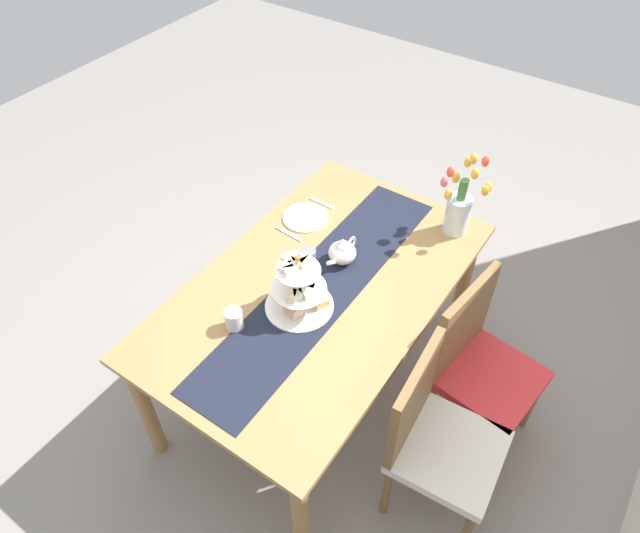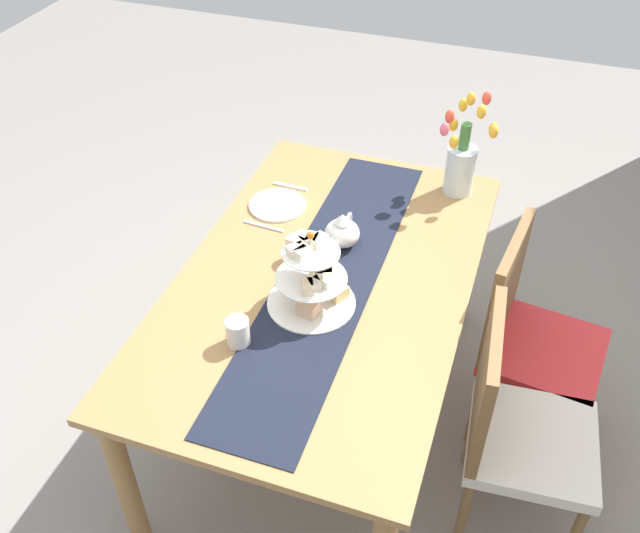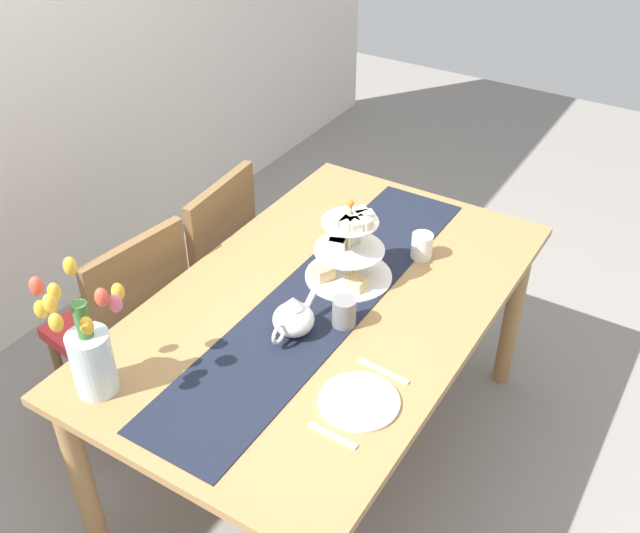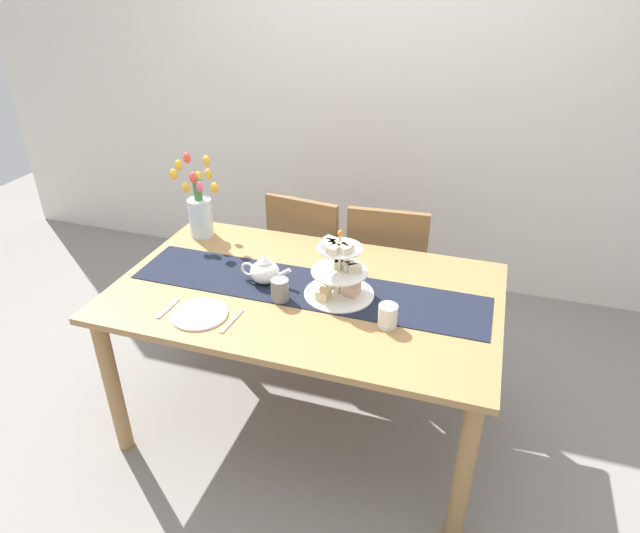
% 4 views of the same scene
% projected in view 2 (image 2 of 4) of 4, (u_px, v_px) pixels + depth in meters
% --- Properties ---
extents(ground_plane, '(8.00, 8.00, 0.00)m').
position_uv_depth(ground_plane, '(325.00, 411.00, 2.96)').
color(ground_plane, gray).
extents(dining_table, '(1.66, 1.01, 0.76)m').
position_uv_depth(dining_table, '(325.00, 297.00, 2.53)').
color(dining_table, '#A37747').
rests_on(dining_table, ground_plane).
extents(chair_left, '(0.47, 0.47, 0.91)m').
position_uv_depth(chair_left, '(528.00, 333.00, 2.61)').
color(chair_left, brown).
rests_on(chair_left, ground_plane).
extents(chair_right, '(0.45, 0.45, 0.91)m').
position_uv_depth(chair_right, '(514.00, 425.00, 2.29)').
color(chair_right, brown).
rests_on(chair_right, ground_plane).
extents(table_runner, '(1.57, 0.33, 0.00)m').
position_uv_depth(table_runner, '(329.00, 277.00, 2.46)').
color(table_runner, black).
rests_on(table_runner, dining_table).
extents(tiered_cake_stand, '(0.30, 0.30, 0.30)m').
position_uv_depth(tiered_cake_stand, '(312.00, 280.00, 2.29)').
color(tiered_cake_stand, beige).
rests_on(tiered_cake_stand, table_runner).
extents(teapot, '(0.24, 0.13, 0.14)m').
position_uv_depth(teapot, '(342.00, 232.00, 2.56)').
color(teapot, white).
rests_on(teapot, table_runner).
extents(tulip_vase, '(0.25, 0.22, 0.42)m').
position_uv_depth(tulip_vase, '(462.00, 159.00, 2.78)').
color(tulip_vase, silver).
rests_on(tulip_vase, dining_table).
extents(dinner_plate_left, '(0.23, 0.23, 0.01)m').
position_uv_depth(dinner_plate_left, '(277.00, 205.00, 2.79)').
color(dinner_plate_left, white).
rests_on(dinner_plate_left, dining_table).
extents(fork_left, '(0.02, 0.15, 0.01)m').
position_uv_depth(fork_left, '(290.00, 186.00, 2.89)').
color(fork_left, silver).
rests_on(fork_left, dining_table).
extents(knife_left, '(0.03, 0.17, 0.01)m').
position_uv_depth(knife_left, '(264.00, 226.00, 2.69)').
color(knife_left, silver).
rests_on(knife_left, dining_table).
extents(mug_grey, '(0.08, 0.08, 0.09)m').
position_uv_depth(mug_grey, '(303.00, 246.00, 2.51)').
color(mug_grey, slate).
rests_on(mug_grey, table_runner).
extents(mug_white_text, '(0.08, 0.08, 0.09)m').
position_uv_depth(mug_white_text, '(238.00, 332.00, 2.19)').
color(mug_white_text, white).
rests_on(mug_white_text, dining_table).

